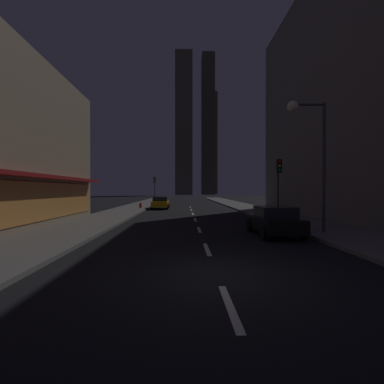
{
  "coord_description": "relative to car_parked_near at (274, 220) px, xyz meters",
  "views": [
    {
      "loc": [
        -0.9,
        -7.38,
        2.26
      ],
      "look_at": [
        0.0,
        21.47,
        2.04
      ],
      "focal_mm": 26.2,
      "sensor_mm": 36.0,
      "label": 1
    }
  ],
  "objects": [
    {
      "name": "skyscraper_distant_short",
      "position": [
        11.82,
        145.21,
        27.76
      ],
      "size": [
        5.46,
        8.14,
        57.01
      ],
      "primitive_type": "cube",
      "color": "#444033",
      "rests_on": "ground"
    },
    {
      "name": "ground_plane",
      "position": [
        -3.6,
        25.64,
        -0.79
      ],
      "size": [
        78.0,
        136.0,
        0.1
      ],
      "primitive_type": "cube",
      "color": "black"
    },
    {
      "name": "skyscraper_distant_tall",
      "position": [
        -4.28,
        110.5,
        30.8
      ],
      "size": [
        7.57,
        6.22,
        63.07
      ],
      "primitive_type": "cube",
      "color": "#4F4B3B",
      "rests_on": "ground"
    },
    {
      "name": "traffic_light_far_left",
      "position": [
        -9.1,
        31.33,
        2.45
      ],
      "size": [
        0.32,
        0.48,
        4.2
      ],
      "color": "#2D2D2D",
      "rests_on": "sidewalk_left"
    },
    {
      "name": "sidewalk_left",
      "position": [
        -10.6,
        25.64,
        -0.67
      ],
      "size": [
        4.0,
        76.0,
        0.15
      ],
      "primitive_type": "cube",
      "color": "#605E59",
      "rests_on": "ground"
    },
    {
      "name": "car_parked_far",
      "position": [
        -7.2,
        19.48,
        0.0
      ],
      "size": [
        1.98,
        4.24,
        1.45
      ],
      "color": "gold",
      "rests_on": "ground"
    },
    {
      "name": "building_apartment_right",
      "position": [
        10.9,
        9.64,
        8.82
      ],
      "size": [
        11.0,
        20.0,
        19.13
      ],
      "primitive_type": "cube",
      "color": "slate",
      "rests_on": "ground"
    },
    {
      "name": "fire_hydrant_far_left",
      "position": [
        -9.5,
        19.05,
        -0.29
      ],
      "size": [
        0.42,
        0.3,
        0.65
      ],
      "color": "red",
      "rests_on": "sidewalk_left"
    },
    {
      "name": "car_parked_near",
      "position": [
        0.0,
        0.0,
        0.0
      ],
      "size": [
        1.98,
        4.24,
        1.45
      ],
      "color": "black",
      "rests_on": "ground"
    },
    {
      "name": "lane_marking_center",
      "position": [
        -3.6,
        7.24,
        -0.73
      ],
      "size": [
        0.16,
        33.4,
        0.01
      ],
      "color": "silver",
      "rests_on": "ground"
    },
    {
      "name": "traffic_light_near_right",
      "position": [
        1.9,
        4.82,
        2.45
      ],
      "size": [
        0.32,
        0.48,
        4.2
      ],
      "color": "#2D2D2D",
      "rests_on": "sidewalk_right"
    },
    {
      "name": "skyscraper_distant_mid",
      "position": [
        7.18,
        119.2,
        32.28
      ],
      "size": [
        5.9,
        8.64,
        66.05
      ],
      "primitive_type": "cube",
      "color": "#433F32",
      "rests_on": "ground"
    },
    {
      "name": "street_lamp_right",
      "position": [
        1.78,
        0.17,
        4.33
      ],
      "size": [
        1.96,
        0.56,
        6.58
      ],
      "color": "#38383D",
      "rests_on": "sidewalk_right"
    },
    {
      "name": "sidewalk_right",
      "position": [
        3.4,
        25.64,
        -0.67
      ],
      "size": [
        4.0,
        76.0,
        0.15
      ],
      "primitive_type": "cube",
      "color": "#605E59",
      "rests_on": "ground"
    }
  ]
}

